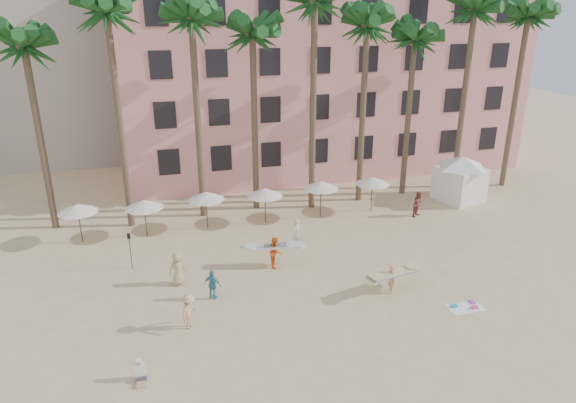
{
  "coord_description": "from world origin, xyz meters",
  "views": [
    {
      "loc": [
        -8.16,
        -19.61,
        14.22
      ],
      "look_at": [
        -1.15,
        6.0,
        4.0
      ],
      "focal_mm": 32.0,
      "sensor_mm": 36.0,
      "label": 1
    }
  ],
  "objects_px": {
    "carrier_yellow": "(392,277)",
    "carrier_white": "(275,251)",
    "cabana": "(461,174)",
    "pink_hotel": "(316,77)"
  },
  "relations": [
    {
      "from": "pink_hotel",
      "to": "carrier_white",
      "type": "xyz_separation_m",
      "value": [
        -8.85,
        -19.83,
        -7.03
      ]
    },
    {
      "from": "carrier_yellow",
      "to": "carrier_white",
      "type": "xyz_separation_m",
      "value": [
        -5.2,
        4.43,
        0.06
      ]
    },
    {
      "from": "carrier_yellow",
      "to": "pink_hotel",
      "type": "bearing_deg",
      "value": 81.43
    },
    {
      "from": "cabana",
      "to": "carrier_yellow",
      "type": "bearing_deg",
      "value": -134.81
    },
    {
      "from": "cabana",
      "to": "carrier_yellow",
      "type": "xyz_separation_m",
      "value": [
        -11.13,
        -11.21,
        -1.16
      ]
    },
    {
      "from": "cabana",
      "to": "carrier_white",
      "type": "distance_m",
      "value": 17.71
    },
    {
      "from": "cabana",
      "to": "carrier_yellow",
      "type": "relative_size",
      "value": 1.88
    },
    {
      "from": "carrier_white",
      "to": "carrier_yellow",
      "type": "bearing_deg",
      "value": -40.47
    },
    {
      "from": "cabana",
      "to": "carrier_yellow",
      "type": "height_order",
      "value": "cabana"
    },
    {
      "from": "cabana",
      "to": "carrier_white",
      "type": "xyz_separation_m",
      "value": [
        -16.33,
        -6.77,
        -1.1
      ]
    }
  ]
}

